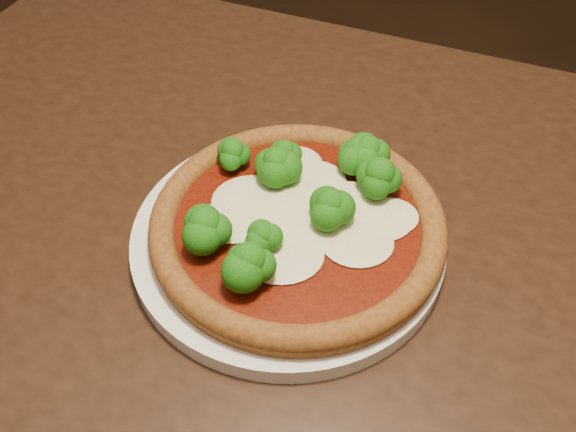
{
  "coord_description": "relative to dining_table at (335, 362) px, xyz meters",
  "views": [
    {
      "loc": [
        0.09,
        -0.33,
        1.21
      ],
      "look_at": [
        0.1,
        0.07,
        0.79
      ],
      "focal_mm": 40.0,
      "sensor_mm": 36.0,
      "label": 1
    }
  ],
  "objects": [
    {
      "name": "dining_table",
      "position": [
        0.0,
        0.0,
        0.0
      ],
      "size": [
        1.46,
        1.29,
        0.75
      ],
      "rotation": [
        0.0,
        0.0,
        -0.4
      ],
      "color": "black",
      "rests_on": "floor"
    },
    {
      "name": "plate",
      "position": [
        -0.04,
        0.07,
        0.1
      ],
      "size": [
        0.29,
        0.29,
        0.02
      ],
      "primitive_type": "cylinder",
      "color": "white",
      "rests_on": "dining_table"
    },
    {
      "name": "pizza",
      "position": [
        -0.03,
        0.08,
        0.13
      ],
      "size": [
        0.27,
        0.27,
        0.06
      ],
      "rotation": [
        0.0,
        0.0,
        -0.0
      ],
      "color": "brown",
      "rests_on": "plate"
    }
  ]
}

